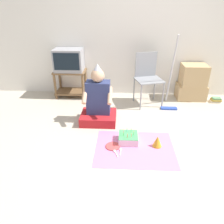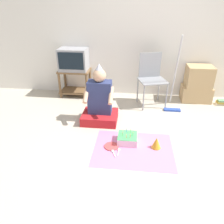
{
  "view_description": "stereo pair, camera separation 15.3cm",
  "coord_description": "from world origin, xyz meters",
  "px_view_note": "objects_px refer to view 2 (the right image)",
  "views": [
    {
      "loc": [
        -0.36,
        -2.21,
        1.72
      ],
      "look_at": [
        -0.5,
        0.44,
        0.35
      ],
      "focal_mm": 35.0,
      "sensor_mm": 36.0,
      "label": 1
    },
    {
      "loc": [
        -0.21,
        -2.2,
        1.72
      ],
      "look_at": [
        -0.5,
        0.44,
        0.35
      ],
      "focal_mm": 35.0,
      "sensor_mm": 36.0,
      "label": 2
    }
  ],
  "objects_px": {
    "paper_plate": "(111,146)",
    "cardboard_box_stack": "(198,84)",
    "dust_mop": "(174,89)",
    "party_hat_blue": "(156,143)",
    "person_seated": "(100,103)",
    "birthday_cake": "(127,138)",
    "tv": "(74,59)",
    "book_pile": "(222,102)",
    "folding_chair": "(151,75)"
  },
  "relations": [
    {
      "from": "tv",
      "to": "dust_mop",
      "type": "relative_size",
      "value": 0.41
    },
    {
      "from": "folding_chair",
      "to": "dust_mop",
      "type": "relative_size",
      "value": 0.72
    },
    {
      "from": "birthday_cake",
      "to": "book_pile",
      "type": "bearing_deg",
      "value": 39.71
    },
    {
      "from": "dust_mop",
      "to": "paper_plate",
      "type": "bearing_deg",
      "value": -126.65
    },
    {
      "from": "folding_chair",
      "to": "cardboard_box_stack",
      "type": "relative_size",
      "value": 1.36
    },
    {
      "from": "paper_plate",
      "to": "book_pile",
      "type": "bearing_deg",
      "value": 39.04
    },
    {
      "from": "party_hat_blue",
      "to": "folding_chair",
      "type": "bearing_deg",
      "value": 91.35
    },
    {
      "from": "paper_plate",
      "to": "cardboard_box_stack",
      "type": "bearing_deg",
      "value": 49.31
    },
    {
      "from": "cardboard_box_stack",
      "to": "paper_plate",
      "type": "distance_m",
      "value": 2.2
    },
    {
      "from": "dust_mop",
      "to": "birthday_cake",
      "type": "xyz_separation_m",
      "value": [
        -0.73,
        -1.12,
        -0.31
      ]
    },
    {
      "from": "cardboard_box_stack",
      "to": "birthday_cake",
      "type": "relative_size",
      "value": 2.59
    },
    {
      "from": "book_pile",
      "to": "person_seated",
      "type": "height_order",
      "value": "person_seated"
    },
    {
      "from": "person_seated",
      "to": "cardboard_box_stack",
      "type": "bearing_deg",
      "value": 30.06
    },
    {
      "from": "dust_mop",
      "to": "book_pile",
      "type": "height_order",
      "value": "dust_mop"
    },
    {
      "from": "book_pile",
      "to": "person_seated",
      "type": "xyz_separation_m",
      "value": [
        -2.12,
        -0.83,
        0.26
      ]
    },
    {
      "from": "tv",
      "to": "folding_chair",
      "type": "xyz_separation_m",
      "value": [
        1.45,
        -0.24,
        -0.19
      ]
    },
    {
      "from": "person_seated",
      "to": "paper_plate",
      "type": "bearing_deg",
      "value": -69.35
    },
    {
      "from": "person_seated",
      "to": "paper_plate",
      "type": "relative_size",
      "value": 4.78
    },
    {
      "from": "tv",
      "to": "paper_plate",
      "type": "distance_m",
      "value": 2.03
    },
    {
      "from": "tv",
      "to": "person_seated",
      "type": "height_order",
      "value": "tv"
    },
    {
      "from": "dust_mop",
      "to": "person_seated",
      "type": "xyz_separation_m",
      "value": [
        -1.19,
        -0.57,
        -0.07
      ]
    },
    {
      "from": "party_hat_blue",
      "to": "paper_plate",
      "type": "xyz_separation_m",
      "value": [
        -0.58,
        -0.04,
        -0.07
      ]
    },
    {
      "from": "dust_mop",
      "to": "book_pile",
      "type": "bearing_deg",
      "value": 15.55
    },
    {
      "from": "cardboard_box_stack",
      "to": "party_hat_blue",
      "type": "xyz_separation_m",
      "value": [
        -0.84,
        -1.61,
        -0.24
      ]
    },
    {
      "from": "tv",
      "to": "dust_mop",
      "type": "bearing_deg",
      "value": -12.82
    },
    {
      "from": "cardboard_box_stack",
      "to": "birthday_cake",
      "type": "xyz_separation_m",
      "value": [
        -1.22,
        -1.52,
        -0.27
      ]
    },
    {
      "from": "dust_mop",
      "to": "person_seated",
      "type": "bearing_deg",
      "value": -154.34
    },
    {
      "from": "person_seated",
      "to": "birthday_cake",
      "type": "distance_m",
      "value": 0.76
    },
    {
      "from": "tv",
      "to": "paper_plate",
      "type": "height_order",
      "value": "tv"
    },
    {
      "from": "tv",
      "to": "person_seated",
      "type": "distance_m",
      "value": 1.25
    },
    {
      "from": "birthday_cake",
      "to": "paper_plate",
      "type": "distance_m",
      "value": 0.24
    },
    {
      "from": "party_hat_blue",
      "to": "birthday_cake",
      "type": "bearing_deg",
      "value": 166.78
    },
    {
      "from": "cardboard_box_stack",
      "to": "dust_mop",
      "type": "distance_m",
      "value": 0.63
    },
    {
      "from": "tv",
      "to": "party_hat_blue",
      "type": "relative_size",
      "value": 3.46
    },
    {
      "from": "cardboard_box_stack",
      "to": "birthday_cake",
      "type": "distance_m",
      "value": 1.97
    },
    {
      "from": "birthday_cake",
      "to": "party_hat_blue",
      "type": "height_order",
      "value": "birthday_cake"
    },
    {
      "from": "birthday_cake",
      "to": "paper_plate",
      "type": "relative_size",
      "value": 1.35
    },
    {
      "from": "tv",
      "to": "folding_chair",
      "type": "height_order",
      "value": "tv"
    },
    {
      "from": "person_seated",
      "to": "birthday_cake",
      "type": "xyz_separation_m",
      "value": [
        0.46,
        -0.55,
        -0.24
      ]
    },
    {
      "from": "tv",
      "to": "cardboard_box_stack",
      "type": "distance_m",
      "value": 2.36
    },
    {
      "from": "tv",
      "to": "birthday_cake",
      "type": "bearing_deg",
      "value": -54.36
    },
    {
      "from": "cardboard_box_stack",
      "to": "paper_plate",
      "type": "height_order",
      "value": "cardboard_box_stack"
    },
    {
      "from": "person_seated",
      "to": "paper_plate",
      "type": "distance_m",
      "value": 0.78
    },
    {
      "from": "tv",
      "to": "cardboard_box_stack",
      "type": "relative_size",
      "value": 0.78
    },
    {
      "from": "dust_mop",
      "to": "party_hat_blue",
      "type": "xyz_separation_m",
      "value": [
        -0.35,
        -1.21,
        -0.29
      ]
    },
    {
      "from": "tv",
      "to": "party_hat_blue",
      "type": "xyz_separation_m",
      "value": [
        1.48,
        -1.63,
        -0.64
      ]
    },
    {
      "from": "dust_mop",
      "to": "book_pile",
      "type": "distance_m",
      "value": 1.02
    },
    {
      "from": "folding_chair",
      "to": "book_pile",
      "type": "distance_m",
      "value": 1.41
    },
    {
      "from": "cardboard_box_stack",
      "to": "party_hat_blue",
      "type": "bearing_deg",
      "value": -117.61
    },
    {
      "from": "tv",
      "to": "person_seated",
      "type": "bearing_deg",
      "value": -56.81
    }
  ]
}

